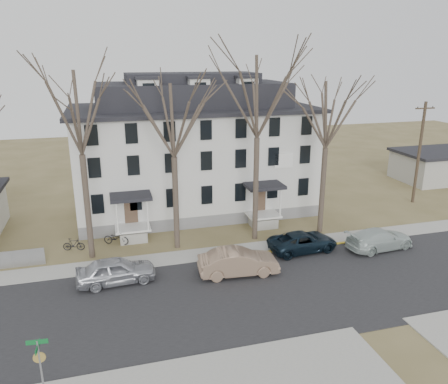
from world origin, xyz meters
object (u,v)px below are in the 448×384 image
object	(u,v)px
tree_mid_left	(173,115)
car_silver	(116,271)
tree_far_left	(77,107)
car_white	(380,239)
boarding_house	(193,151)
car_navy	(303,242)
bicycle_left	(116,238)
tree_center	(258,91)
tree_mid_right	(328,110)
car_tan	(238,263)
bicycle_right	(74,245)
street_sign	(40,362)
utility_pole_far	(419,152)

from	to	relation	value
tree_mid_left	car_silver	size ratio (longest dim) A/B	2.67
tree_far_left	car_white	xyz separation A→B (m)	(20.06, -4.19, -9.60)
boarding_house	car_navy	distance (m)	13.35
boarding_house	car_silver	bearing A→B (deg)	-121.19
tree_mid_left	bicycle_left	size ratio (longest dim) A/B	6.68
tree_far_left	car_navy	xyz separation A→B (m)	(14.56, -3.04, -9.65)
tree_center	car_silver	distance (m)	15.28
tree_mid_right	car_white	world-z (taller)	tree_mid_right
tree_mid_left	bicycle_left	xyz separation A→B (m)	(-4.27, 1.64, -9.10)
tree_center	car_tan	bearing A→B (deg)	-119.52
car_white	tree_far_left	bearing A→B (deg)	71.96
tree_center	tree_mid_right	size ratio (longest dim) A/B	1.15
bicycle_right	boarding_house	bearing A→B (deg)	-42.88
boarding_house	tree_mid_left	bearing A→B (deg)	-110.20
bicycle_left	bicycle_right	size ratio (longest dim) A/B	1.23
boarding_house	street_sign	distance (m)	24.26
tree_center	car_white	distance (m)	13.77
tree_mid_left	bicycle_right	bearing A→B (deg)	169.47
tree_mid_left	car_navy	world-z (taller)	tree_mid_left
bicycle_right	street_sign	xyz separation A→B (m)	(-0.43, -14.69, 1.43)
tree_mid_right	car_navy	size ratio (longest dim) A/B	2.55
car_silver	tree_center	bearing A→B (deg)	-72.00
boarding_house	tree_mid_left	distance (m)	9.66
tree_mid_left	street_sign	world-z (taller)	tree_mid_left
street_sign	tree_center	bearing A→B (deg)	49.09
tree_mid_right	car_silver	world-z (taller)	tree_mid_right
tree_mid_right	street_sign	distance (m)	24.61
car_silver	car_tan	xyz separation A→B (m)	(7.55, -0.97, 0.03)
tree_mid_right	bicycle_right	world-z (taller)	tree_mid_right
car_white	utility_pole_far	bearing A→B (deg)	-54.61
car_tan	car_navy	world-z (taller)	car_tan
street_sign	car_tan	bearing A→B (deg)	42.00
boarding_house	bicycle_left	world-z (taller)	boarding_house
bicycle_left	boarding_house	bearing A→B (deg)	-23.29
tree_mid_left	tree_mid_right	xyz separation A→B (m)	(11.50, 0.00, 0.00)
boarding_house	tree_mid_right	xyz separation A→B (m)	(8.50, -8.15, 4.22)
tree_mid_left	boarding_house	bearing A→B (deg)	69.80
tree_mid_right	utility_pole_far	bearing A→B (deg)	19.29
car_silver	car_white	distance (m)	18.55
tree_center	tree_mid_right	xyz separation A→B (m)	(5.50, 0.00, -1.48)
tree_mid_right	bicycle_left	size ratio (longest dim) A/B	6.68
tree_mid_left	tree_center	bearing A→B (deg)	0.00
tree_center	car_silver	bearing A→B (deg)	-158.10
boarding_house	street_sign	bearing A→B (deg)	-116.44
car_silver	car_navy	bearing A→B (deg)	-88.74
car_silver	tree_mid_left	bearing A→B (deg)	-50.69
boarding_house	bicycle_left	distance (m)	10.91
utility_pole_far	car_white	bearing A→B (deg)	-138.36
utility_pole_far	car_navy	size ratio (longest dim) A/B	1.90
utility_pole_far	street_sign	size ratio (longest dim) A/B	3.27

